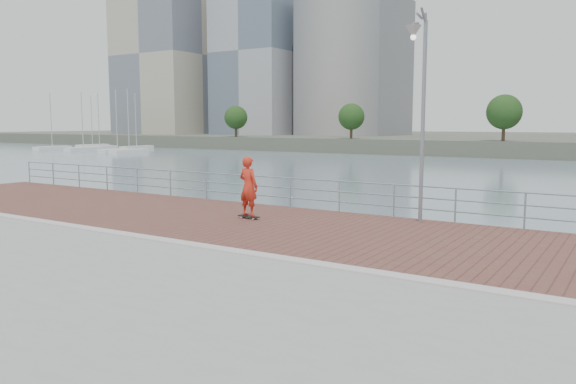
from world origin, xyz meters
The scene contains 9 objects.
water centered at (0.00, 0.00, -2.00)m, with size 400.00×400.00×0.00m, color slate.
seawall centered at (0.00, -5.00, -1.00)m, with size 40.00×24.00×2.00m, color gray.
brick_lane centered at (0.00, 3.60, 0.01)m, with size 40.00×6.80×0.02m, color brown.
curb centered at (0.00, 0.00, 0.03)m, with size 40.00×0.40×0.06m, color #B7B5AD.
guardrail centered at (0.00, 7.00, 0.69)m, with size 39.06×0.06×1.13m.
street_lamp centered at (2.11, 6.04, 4.46)m, with size 0.46×1.33×6.28m.
skateboard centered at (-2.84, 4.04, 0.09)m, with size 0.82×0.27×0.09m.
skateboarder centered at (-2.84, 4.04, 1.08)m, with size 0.71×0.47×1.96m, color red.
marina centered at (-79.51, 60.32, -1.50)m, with size 26.29×18.76×10.93m.
Camera 1 is at (8.04, -10.59, 3.13)m, focal length 35.00 mm.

